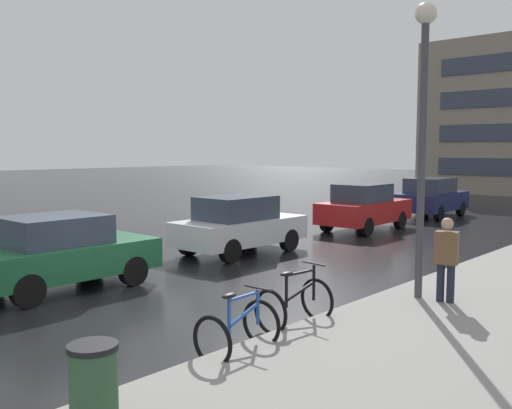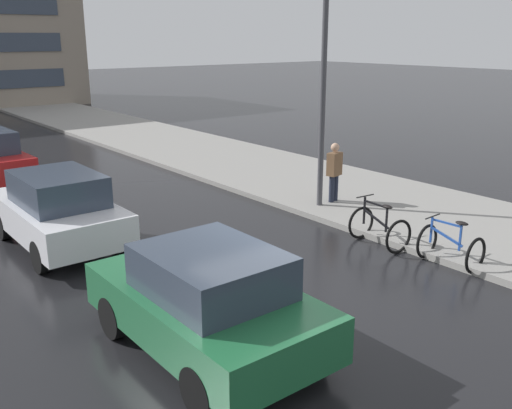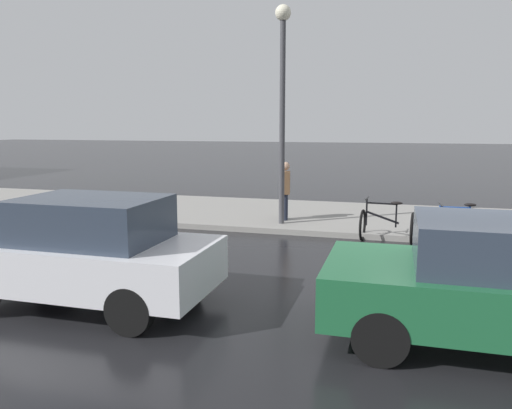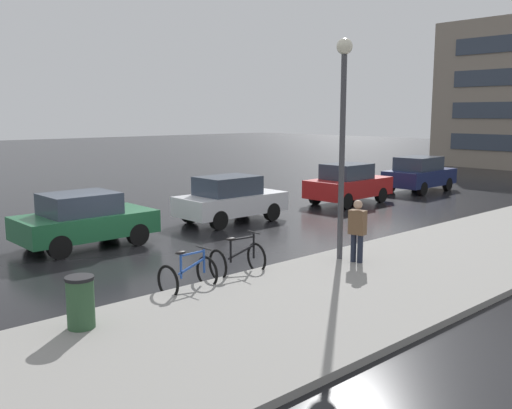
{
  "view_description": "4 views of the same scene",
  "coord_description": "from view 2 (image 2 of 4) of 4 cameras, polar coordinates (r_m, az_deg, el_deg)",
  "views": [
    {
      "loc": [
        9.16,
        -6.17,
        2.92
      ],
      "look_at": [
        1.2,
        2.58,
        1.78
      ],
      "focal_mm": 40.0,
      "sensor_mm": 36.0,
      "label": 1
    },
    {
      "loc": [
        -5.75,
        -6.33,
        4.32
      ],
      "look_at": [
        1.52,
        2.8,
        0.87
      ],
      "focal_mm": 40.0,
      "sensor_mm": 36.0,
      "label": 2
    },
    {
      "loc": [
        -8.08,
        0.87,
        2.66
      ],
      "look_at": [
        2.11,
        3.75,
        0.97
      ],
      "focal_mm": 35.0,
      "sensor_mm": 36.0,
      "label": 3
    },
    {
      "loc": [
        13.31,
        -7.34,
        3.78
      ],
      "look_at": [
        1.52,
        3.38,
        1.22
      ],
      "focal_mm": 40.0,
      "sensor_mm": 36.0,
      "label": 4
    }
  ],
  "objects": [
    {
      "name": "ground_plane",
      "position": [
        9.58,
        3.37,
        -10.37
      ],
      "size": [
        140.0,
        140.0,
        0.0
      ],
      "primitive_type": "plane",
      "color": "black"
    },
    {
      "name": "sidewalk_kerb",
      "position": [
        20.56,
        -2.76,
        4.52
      ],
      "size": [
        4.8,
        60.0,
        0.14
      ],
      "primitive_type": "cube",
      "color": "gray",
      "rests_on": "ground"
    },
    {
      "name": "bicycle_nearest",
      "position": [
        11.76,
        18.87,
        -3.98
      ],
      "size": [
        0.76,
        1.14,
        0.95
      ],
      "color": "black",
      "rests_on": "ground"
    },
    {
      "name": "bicycle_second",
      "position": [
        12.43,
        12.21,
        -2.28
      ],
      "size": [
        0.83,
        1.23,
        1.01
      ],
      "color": "black",
      "rests_on": "ground"
    },
    {
      "name": "car_green",
      "position": [
        8.08,
        -4.89,
        -9.52
      ],
      "size": [
        1.96,
        3.79,
        1.56
      ],
      "color": "#1E6038",
      "rests_on": "ground"
    },
    {
      "name": "car_white",
      "position": [
        12.69,
        -19.18,
        -0.51
      ],
      "size": [
        1.83,
        3.89,
        1.62
      ],
      "color": "silver",
      "rests_on": "ground"
    },
    {
      "name": "pedestrian",
      "position": [
        14.98,
        7.83,
        3.33
      ],
      "size": [
        0.44,
        0.31,
        1.69
      ],
      "color": "#1E2333",
      "rests_on": "ground"
    },
    {
      "name": "streetlamp",
      "position": [
        14.23,
        6.8,
        13.55
      ],
      "size": [
        0.39,
        0.39,
        5.56
      ],
      "color": "#424247",
      "rests_on": "ground"
    }
  ]
}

